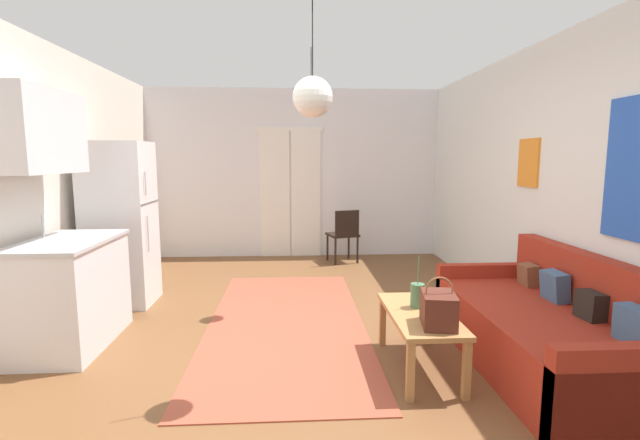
{
  "coord_description": "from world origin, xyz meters",
  "views": [
    {
      "loc": [
        -0.02,
        -3.43,
        1.59
      ],
      "look_at": [
        0.25,
        1.09,
        0.96
      ],
      "focal_mm": 25.35,
      "sensor_mm": 36.0,
      "label": 1
    }
  ],
  "objects_px": {
    "bamboo_vase": "(417,295)",
    "pendant_lamp_near": "(313,97)",
    "couch": "(549,332)",
    "handbag": "(438,309)",
    "pendant_lamp_far": "(311,102)",
    "refrigerator": "(120,224)",
    "accent_chair": "(344,233)",
    "coffee_table": "(420,320)"
  },
  "relations": [
    {
      "from": "pendant_lamp_far",
      "to": "coffee_table",
      "type": "bearing_deg",
      "value": -62.43
    },
    {
      "from": "coffee_table",
      "to": "pendant_lamp_near",
      "type": "relative_size",
      "value": 1.2
    },
    {
      "from": "accent_chair",
      "to": "refrigerator",
      "type": "bearing_deg",
      "value": 17.94
    },
    {
      "from": "accent_chair",
      "to": "pendant_lamp_near",
      "type": "distance_m",
      "value": 4.08
    },
    {
      "from": "refrigerator",
      "to": "pendant_lamp_far",
      "type": "bearing_deg",
      "value": -8.37
    },
    {
      "from": "coffee_table",
      "to": "accent_chair",
      "type": "bearing_deg",
      "value": 92.81
    },
    {
      "from": "bamboo_vase",
      "to": "pendant_lamp_near",
      "type": "bearing_deg",
      "value": -158.14
    },
    {
      "from": "couch",
      "to": "pendant_lamp_far",
      "type": "relative_size",
      "value": 3.17
    },
    {
      "from": "coffee_table",
      "to": "accent_chair",
      "type": "relative_size",
      "value": 1.22
    },
    {
      "from": "pendant_lamp_far",
      "to": "pendant_lamp_near",
      "type": "bearing_deg",
      "value": -92.03
    },
    {
      "from": "refrigerator",
      "to": "couch",
      "type": "bearing_deg",
      "value": -25.06
    },
    {
      "from": "couch",
      "to": "pendant_lamp_near",
      "type": "bearing_deg",
      "value": -174.25
    },
    {
      "from": "coffee_table",
      "to": "pendant_lamp_near",
      "type": "distance_m",
      "value": 1.8
    },
    {
      "from": "pendant_lamp_near",
      "to": "refrigerator",
      "type": "bearing_deg",
      "value": 135.58
    },
    {
      "from": "couch",
      "to": "bamboo_vase",
      "type": "bearing_deg",
      "value": 171.42
    },
    {
      "from": "couch",
      "to": "handbag",
      "type": "distance_m",
      "value": 1.01
    },
    {
      "from": "bamboo_vase",
      "to": "pendant_lamp_far",
      "type": "height_order",
      "value": "pendant_lamp_far"
    },
    {
      "from": "handbag",
      "to": "accent_chair",
      "type": "xyz_separation_m",
      "value": [
        -0.22,
        3.8,
        -0.1
      ]
    },
    {
      "from": "handbag",
      "to": "refrigerator",
      "type": "xyz_separation_m",
      "value": [
        -2.86,
        2.02,
        0.32
      ]
    },
    {
      "from": "couch",
      "to": "pendant_lamp_far",
      "type": "height_order",
      "value": "pendant_lamp_far"
    },
    {
      "from": "refrigerator",
      "to": "pendant_lamp_far",
      "type": "height_order",
      "value": "pendant_lamp_far"
    },
    {
      "from": "pendant_lamp_near",
      "to": "pendant_lamp_far",
      "type": "bearing_deg",
      "value": 87.97
    },
    {
      "from": "pendant_lamp_near",
      "to": "handbag",
      "type": "bearing_deg",
      "value": -4.1
    },
    {
      "from": "coffee_table",
      "to": "bamboo_vase",
      "type": "distance_m",
      "value": 0.19
    },
    {
      "from": "bamboo_vase",
      "to": "pendant_lamp_near",
      "type": "height_order",
      "value": "pendant_lamp_near"
    },
    {
      "from": "handbag",
      "to": "pendant_lamp_near",
      "type": "relative_size",
      "value": 0.42
    },
    {
      "from": "refrigerator",
      "to": "pendant_lamp_near",
      "type": "distance_m",
      "value": 3.01
    },
    {
      "from": "coffee_table",
      "to": "bamboo_vase",
      "type": "relative_size",
      "value": 2.47
    },
    {
      "from": "bamboo_vase",
      "to": "accent_chair",
      "type": "xyz_separation_m",
      "value": [
        -0.18,
        3.41,
        -0.07
      ]
    },
    {
      "from": "coffee_table",
      "to": "handbag",
      "type": "distance_m",
      "value": 0.33
    },
    {
      "from": "couch",
      "to": "refrigerator",
      "type": "xyz_separation_m",
      "value": [
        -3.8,
        1.78,
        0.6
      ]
    },
    {
      "from": "couch",
      "to": "handbag",
      "type": "height_order",
      "value": "couch"
    },
    {
      "from": "pendant_lamp_far",
      "to": "refrigerator",
      "type": "bearing_deg",
      "value": 171.63
    },
    {
      "from": "couch",
      "to": "pendant_lamp_far",
      "type": "distance_m",
      "value": 2.95
    },
    {
      "from": "pendant_lamp_near",
      "to": "accent_chair",
      "type": "bearing_deg",
      "value": 80.31
    },
    {
      "from": "refrigerator",
      "to": "handbag",
      "type": "bearing_deg",
      "value": -35.26
    },
    {
      "from": "handbag",
      "to": "pendant_lamp_far",
      "type": "height_order",
      "value": "pendant_lamp_far"
    },
    {
      "from": "bamboo_vase",
      "to": "refrigerator",
      "type": "distance_m",
      "value": 3.27
    },
    {
      "from": "refrigerator",
      "to": "coffee_table",
      "type": "bearing_deg",
      "value": -31.83
    },
    {
      "from": "pendant_lamp_near",
      "to": "pendant_lamp_far",
      "type": "distance_m",
      "value": 1.67
    },
    {
      "from": "coffee_table",
      "to": "accent_chair",
      "type": "xyz_separation_m",
      "value": [
        -0.17,
        3.53,
        0.08
      ]
    },
    {
      "from": "couch",
      "to": "pendant_lamp_far",
      "type": "bearing_deg",
      "value": 139.77
    }
  ]
}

